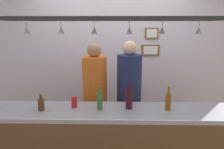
% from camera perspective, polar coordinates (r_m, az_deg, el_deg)
% --- Properties ---
extents(back_wall, '(4.40, 0.06, 2.60)m').
position_cam_1_polar(back_wall, '(3.82, 0.34, 3.45)').
color(back_wall, silver).
rests_on(back_wall, ground_plane).
extents(bar_counter, '(2.70, 0.55, 0.98)m').
position_cam_1_polar(bar_counter, '(2.49, -0.33, -17.05)').
color(bar_counter, '#99999E').
rests_on(bar_counter, ground_plane).
extents(overhead_glass_rack, '(2.20, 0.36, 0.04)m').
position_cam_1_polar(overhead_glass_rack, '(2.37, -0.23, 13.98)').
color(overhead_glass_rack, black).
extents(hanging_wineglass_far_left, '(0.07, 0.07, 0.13)m').
position_cam_1_polar(hanging_wineglass_far_left, '(2.49, -20.89, 10.55)').
color(hanging_wineglass_far_left, silver).
rests_on(hanging_wineglass_far_left, overhead_glass_rack).
extents(hanging_wineglass_left, '(0.07, 0.07, 0.13)m').
position_cam_1_polar(hanging_wineglass_left, '(2.40, -12.80, 11.00)').
color(hanging_wineglass_left, silver).
rests_on(hanging_wineglass_left, overhead_glass_rack).
extents(hanging_wineglass_center_left, '(0.07, 0.07, 0.13)m').
position_cam_1_polar(hanging_wineglass_center_left, '(2.37, -4.52, 11.25)').
color(hanging_wineglass_center_left, silver).
rests_on(hanging_wineglass_center_left, overhead_glass_rack).
extents(hanging_wineglass_center, '(0.07, 0.07, 0.13)m').
position_cam_1_polar(hanging_wineglass_center, '(2.38, 4.44, 11.25)').
color(hanging_wineglass_center, silver).
rests_on(hanging_wineglass_center, overhead_glass_rack).
extents(hanging_wineglass_center_right, '(0.07, 0.07, 0.13)m').
position_cam_1_polar(hanging_wineglass_center_right, '(2.49, 12.63, 11.04)').
color(hanging_wineglass_center_right, silver).
rests_on(hanging_wineglass_center_right, overhead_glass_rack).
extents(hanging_wineglass_right, '(0.07, 0.07, 0.13)m').
position_cam_1_polar(hanging_wineglass_right, '(2.48, 21.17, 10.52)').
color(hanging_wineglass_right, silver).
rests_on(hanging_wineglass_right, overhead_glass_rack).
extents(person_left_orange_shirt, '(0.34, 0.34, 1.66)m').
position_cam_1_polar(person_left_orange_shirt, '(3.16, -4.41, -4.02)').
color(person_left_orange_shirt, '#2D334C').
rests_on(person_left_orange_shirt, ground_plane).
extents(person_middle_navy_shirt, '(0.34, 0.34, 1.69)m').
position_cam_1_polar(person_middle_navy_shirt, '(3.14, 4.37, -3.72)').
color(person_middle_navy_shirt, '#2D334C').
rests_on(person_middle_navy_shirt, ground_plane).
extents(bottle_wine_dark_red, '(0.08, 0.08, 0.30)m').
position_cam_1_polar(bottle_wine_dark_red, '(2.50, 4.36, -6.06)').
color(bottle_wine_dark_red, '#380F19').
rests_on(bottle_wine_dark_red, bar_counter).
extents(bottle_beer_green_import, '(0.06, 0.06, 0.26)m').
position_cam_1_polar(bottle_beer_green_import, '(2.48, -3.14, -6.57)').
color(bottle_beer_green_import, '#336B2D').
rests_on(bottle_beer_green_import, bar_counter).
extents(bottle_beer_amber_tall, '(0.06, 0.06, 0.26)m').
position_cam_1_polar(bottle_beer_amber_tall, '(2.54, 14.07, -6.51)').
color(bottle_beer_amber_tall, brown).
rests_on(bottle_beer_amber_tall, bar_counter).
extents(bottle_beer_brown_stubby, '(0.07, 0.07, 0.18)m').
position_cam_1_polar(bottle_beer_brown_stubby, '(2.57, -17.59, -7.19)').
color(bottle_beer_brown_stubby, '#512D14').
rests_on(bottle_beer_brown_stubby, bar_counter).
extents(drink_can, '(0.07, 0.07, 0.12)m').
position_cam_1_polar(drink_can, '(2.59, -9.55, -6.90)').
color(drink_can, red).
rests_on(drink_can, bar_counter).
extents(picture_frame_upper_small, '(0.22, 0.02, 0.18)m').
position_cam_1_polar(picture_frame_upper_small, '(3.77, 10.08, 10.26)').
color(picture_frame_upper_small, brown).
rests_on(picture_frame_upper_small, back_wall).
extents(picture_frame_lower_pair, '(0.30, 0.02, 0.18)m').
position_cam_1_polar(picture_frame_lower_pair, '(3.79, 9.76, 6.12)').
color(picture_frame_lower_pair, brown).
rests_on(picture_frame_lower_pair, back_wall).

